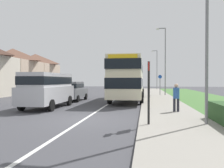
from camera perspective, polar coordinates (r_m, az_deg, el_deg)
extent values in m
plane|color=#424247|center=(10.80, -7.28, -8.97)|extent=(120.00, 120.00, 0.00)
cube|color=silver|center=(18.57, -0.62, -4.82)|extent=(0.14, 60.00, 0.01)
cube|color=gray|center=(16.41, 12.98, -5.40)|extent=(3.20, 68.00, 0.12)
cube|color=beige|center=(20.68, 4.07, -0.57)|extent=(2.50, 10.38, 1.65)
cube|color=beige|center=(20.70, 4.08, 3.86)|extent=(2.45, 10.17, 1.55)
cube|color=black|center=(20.67, 4.08, 0.34)|extent=(2.53, 10.43, 0.76)
cube|color=black|center=(20.70, 4.08, 4.08)|extent=(2.53, 10.43, 0.72)
cube|color=gold|center=(15.63, 2.69, 6.66)|extent=(2.00, 0.08, 0.44)
cylinder|color=black|center=(24.03, 1.66, -2.34)|extent=(0.30, 1.00, 1.00)
cylinder|color=black|center=(23.87, 7.64, -2.36)|extent=(0.30, 1.00, 1.00)
cylinder|color=black|center=(18.03, -0.57, -3.41)|extent=(0.30, 1.00, 1.00)
cylinder|color=black|center=(17.81, 7.41, -3.47)|extent=(0.30, 1.00, 1.00)
cube|color=#B7B7BC|center=(15.98, -15.77, -2.54)|extent=(1.95, 5.29, 1.09)
cube|color=#B7B7BC|center=(15.96, -15.79, 1.00)|extent=(1.72, 4.86, 0.89)
cube|color=black|center=(15.96, -15.79, 0.84)|extent=(1.75, 4.91, 0.50)
cylinder|color=black|center=(17.91, -16.42, -3.92)|extent=(0.20, 0.72, 0.72)
cylinder|color=black|center=(17.20, -10.61, -4.10)|extent=(0.20, 0.72, 0.72)
cylinder|color=black|center=(15.00, -21.68, -4.87)|extent=(0.20, 0.72, 0.72)
cylinder|color=black|center=(14.15, -14.93, -5.18)|extent=(0.20, 0.72, 0.72)
cube|color=slate|center=(21.08, -9.80, -2.26)|extent=(1.77, 4.32, 0.79)
cube|color=slate|center=(20.85, -9.99, -0.32)|extent=(1.55, 2.38, 0.65)
cube|color=black|center=(20.85, -9.99, -0.41)|extent=(1.59, 2.40, 0.36)
cylinder|color=black|center=(22.65, -10.83, -3.05)|extent=(0.20, 0.60, 0.60)
cylinder|color=black|center=(22.14, -6.59, -3.13)|extent=(0.20, 0.60, 0.60)
cylinder|color=black|center=(20.14, -13.33, -3.55)|extent=(0.20, 0.60, 0.60)
cylinder|color=black|center=(19.57, -8.61, -3.66)|extent=(0.20, 0.60, 0.60)
cylinder|color=#23232D|center=(13.16, 15.32, -5.36)|extent=(0.14, 0.14, 0.85)
cylinder|color=#23232D|center=(13.19, 16.19, -5.35)|extent=(0.14, 0.14, 0.85)
cylinder|color=#2D599E|center=(13.12, 15.77, -2.20)|extent=(0.34, 0.34, 0.60)
sphere|color=tan|center=(13.10, 15.78, -0.41)|extent=(0.22, 0.22, 0.22)
cylinder|color=black|center=(9.09, 9.16, -2.58)|extent=(0.09, 0.09, 2.60)
cube|color=red|center=(9.09, 9.17, 4.35)|extent=(0.04, 0.44, 0.32)
cube|color=black|center=(9.10, 9.16, -1.00)|extent=(0.06, 0.52, 0.68)
cylinder|color=slate|center=(27.88, 11.91, -0.78)|extent=(0.08, 0.08, 2.10)
cylinder|color=blue|center=(27.87, 11.92, 1.79)|extent=(0.44, 0.03, 0.44)
cylinder|color=slate|center=(9.97, 22.65, 12.71)|extent=(0.12, 0.12, 7.81)
cylinder|color=slate|center=(28.09, 13.17, 5.39)|extent=(0.12, 0.12, 8.14)
cube|color=slate|center=(28.66, 12.28, 13.44)|extent=(0.90, 0.10, 0.10)
cube|color=silver|center=(28.62, 11.35, 13.32)|extent=(0.36, 0.20, 0.14)
cylinder|color=slate|center=(46.89, 11.17, 3.43)|extent=(0.12, 0.12, 7.90)
cube|color=slate|center=(47.20, 10.64, 8.17)|extent=(0.90, 0.10, 0.10)
cube|color=silver|center=(47.18, 10.09, 8.09)|extent=(0.36, 0.20, 0.14)
cube|color=#C1A88E|center=(35.08, -23.54, 1.54)|extent=(6.27, 6.53, 4.59)
pyramid|color=brown|center=(35.27, -23.57, 6.72)|extent=(6.27, 6.53, 1.77)
cube|color=#C1A88E|center=(40.90, -18.61, 1.46)|extent=(6.27, 6.53, 4.59)
pyramid|color=brown|center=(41.06, -18.63, 5.91)|extent=(6.27, 6.53, 1.77)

